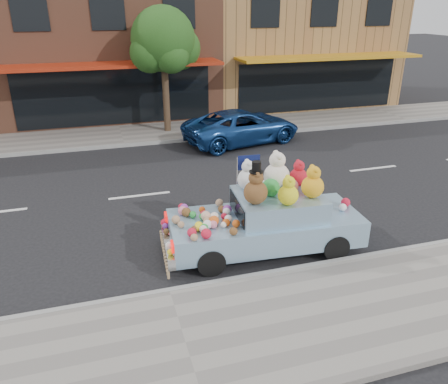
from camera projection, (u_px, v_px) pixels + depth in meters
name	position (u px, v px, depth m)	size (l,w,h in m)	color
ground	(140.00, 196.00, 12.94)	(120.00, 120.00, 0.00)	black
near_sidewalk	(186.00, 345.00, 7.21)	(60.00, 3.00, 0.12)	gray
far_sidewalk	(122.00, 135.00, 18.63)	(60.00, 3.00, 0.12)	gray
near_kerb	(169.00, 292.00, 8.52)	(60.00, 0.12, 0.13)	gray
far_kerb	(125.00, 145.00, 17.31)	(60.00, 0.12, 0.13)	gray
storefront_mid	(106.00, 38.00, 22.01)	(10.00, 9.80, 7.30)	brown
storefront_right	(288.00, 34.00, 24.65)	(10.00, 9.80, 7.30)	olive
street_tree	(164.00, 45.00, 17.76)	(3.00, 2.70, 5.22)	#38281C
car_blue	(242.00, 126.00, 17.63)	(2.21, 4.80, 1.33)	navy
art_car	(266.00, 217.00, 9.85)	(4.60, 2.07, 2.29)	black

